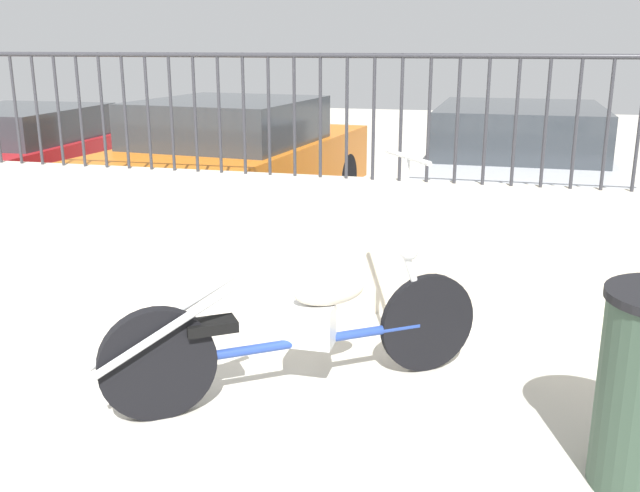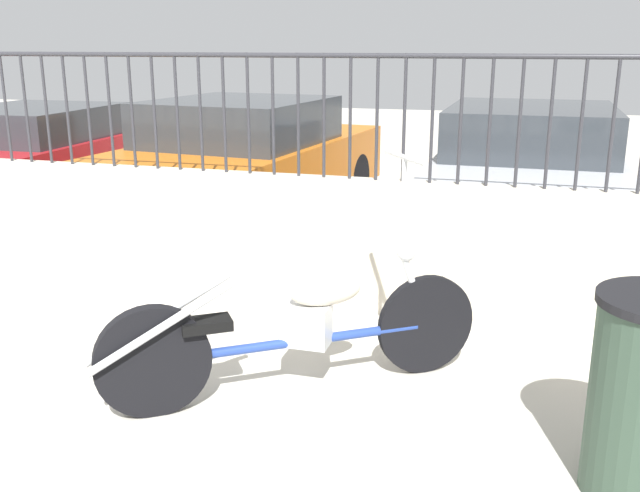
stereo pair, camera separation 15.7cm
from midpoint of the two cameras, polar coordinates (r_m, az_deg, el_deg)
low_wall at (r=6.11m, az=-13.47°, el=1.42°), size 10.56×0.18×1.02m
fence_railing at (r=5.94m, az=-14.17°, el=11.82°), size 10.56×0.04×0.91m
motorcycle_blue at (r=4.13m, az=-2.09°, el=-6.69°), size 1.99×1.44×1.39m
car_red at (r=10.10m, az=-20.91°, el=7.13°), size 1.98×4.33×1.21m
car_orange at (r=8.27m, az=-5.28°, el=6.88°), size 2.30×4.23×1.40m
car_silver at (r=8.08m, az=16.83°, el=5.96°), size 1.87×4.37×1.37m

